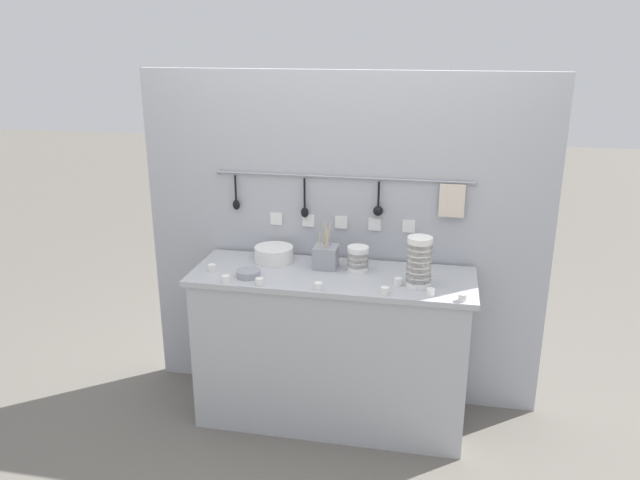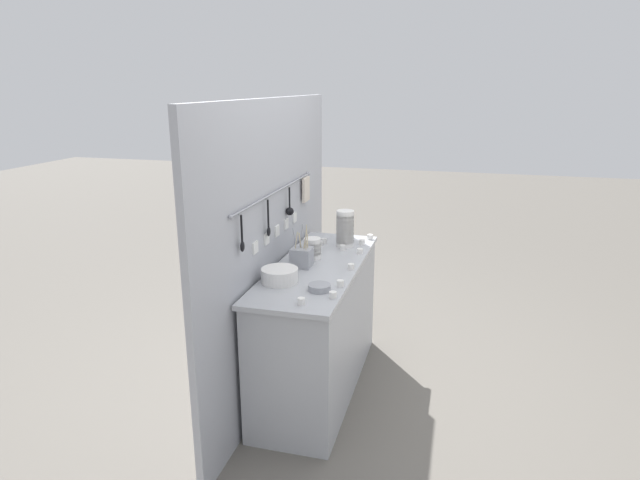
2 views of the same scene
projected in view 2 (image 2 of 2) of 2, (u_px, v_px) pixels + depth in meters
name	position (u px, v px, depth m)	size (l,w,h in m)	color
ground_plane	(318.00, 385.00, 3.72)	(20.00, 20.00, 0.00)	#666059
counter	(318.00, 327.00, 3.60)	(1.53, 0.53, 0.89)	#ADAFB5
back_wall	(274.00, 249.00, 3.53)	(2.33, 0.09, 1.94)	#A8AAB2
bowl_stack_tall_left	(312.00, 248.00, 3.59)	(0.12, 0.12, 0.14)	white
bowl_stack_nested_right	(345.00, 228.00, 3.85)	(0.13, 0.13, 0.26)	white
plate_stack	(280.00, 275.00, 3.16)	(0.22, 0.22, 0.08)	white
steel_mixing_bowl	(319.00, 287.00, 3.04)	(0.13, 0.13, 0.04)	#93969E
cutlery_caddy	(302.00, 257.00, 3.43)	(0.13, 0.13, 0.28)	#93969E
cup_edge_far	(362.00, 242.00, 3.91)	(0.04, 0.04, 0.04)	white
cup_back_left	(351.00, 267.00, 3.39)	(0.04, 0.04, 0.04)	white
cup_mid_row	(343.00, 247.00, 3.79)	(0.04, 0.04, 0.04)	white
cup_front_left	(324.00, 241.00, 3.94)	(0.04, 0.04, 0.04)	white
cup_beside_plates	(333.00, 295.00, 2.93)	(0.04, 0.04, 0.04)	white
cup_edge_near	(340.00, 283.00, 3.10)	(0.04, 0.04, 0.04)	white
cup_back_right	(320.00, 244.00, 3.88)	(0.04, 0.04, 0.04)	white
cup_centre	(301.00, 301.00, 2.84)	(0.04, 0.04, 0.04)	white
cup_by_caddy	(360.00, 251.00, 3.70)	(0.04, 0.04, 0.04)	white
cup_front_right	(370.00, 237.00, 4.05)	(0.04, 0.04, 0.04)	white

